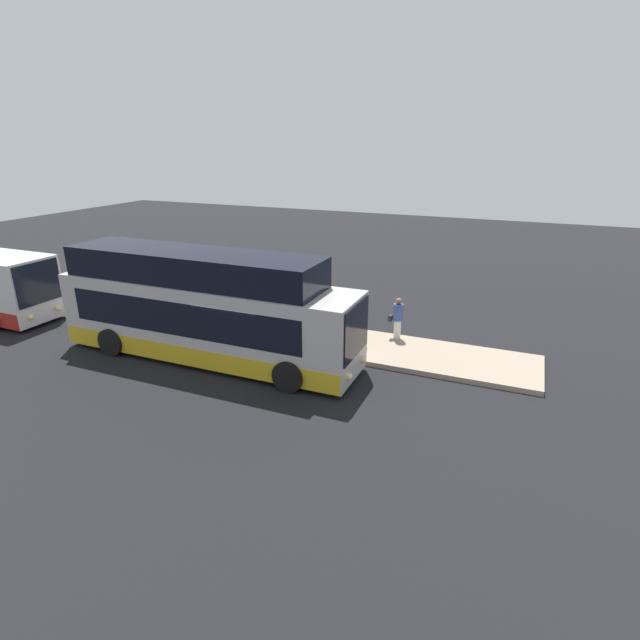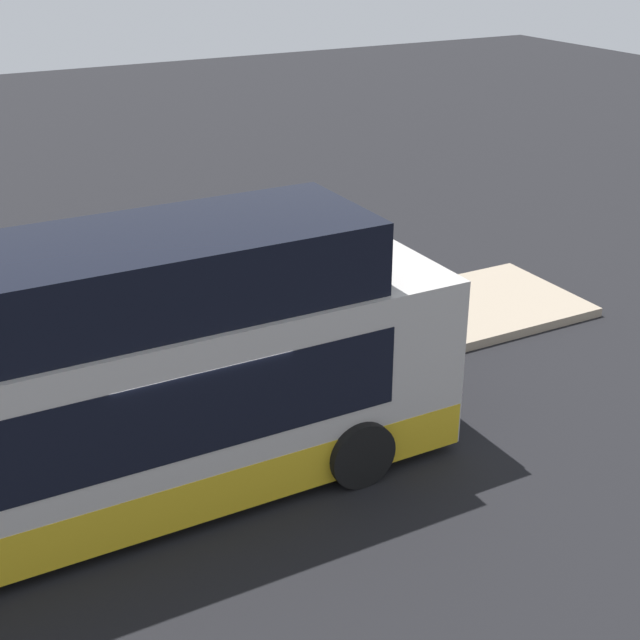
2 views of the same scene
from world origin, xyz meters
TOP-DOWN VIEW (x-y plane):
  - ground at (0.00, 0.00)m, footprint 80.00×80.00m
  - platform at (0.00, 3.12)m, footprint 20.00×3.05m
  - bus_lead at (-1.65, 0.08)m, footprint 11.58×2.82m
  - passenger_boarding at (3.30, 3.21)m, footprint 0.49×0.49m
  - passenger_waiting at (4.51, 4.23)m, footprint 0.57×0.40m
  - passenger_with_bags at (1.75, 2.11)m, footprint 0.57×0.69m
  - suitcase at (2.25, 2.50)m, footprint 0.43×0.25m
  - sign_post at (-2.57, 2.76)m, footprint 0.10×0.78m
  - trash_bin at (-1.75, 3.30)m, footprint 0.44×0.44m

SIDE VIEW (x-z plane):
  - ground at x=0.00m, z-range 0.00..0.00m
  - platform at x=0.00m, z-range 0.00..0.19m
  - suitcase at x=2.25m, z-range 0.07..0.88m
  - trash_bin at x=-1.75m, z-range 0.19..0.84m
  - passenger_with_bags at x=1.75m, z-range 0.24..1.94m
  - passenger_waiting at x=4.51m, z-range 0.25..1.93m
  - passenger_boarding at x=3.30m, z-range 0.29..2.08m
  - bus_lead at x=-1.65m, z-range -0.22..3.78m
  - sign_post at x=-2.57m, z-range 0.57..3.05m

